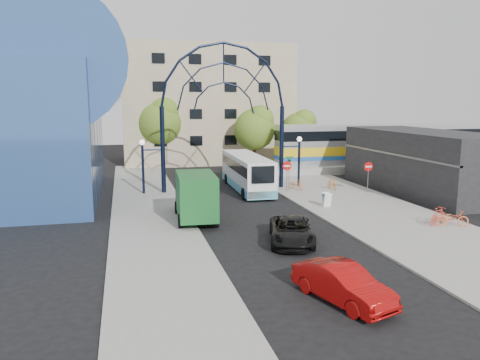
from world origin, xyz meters
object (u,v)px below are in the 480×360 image
object	(u,v)px
do_not_enter_sign	(368,170)
red_sedan	(343,284)
tree_north_b	(160,121)
black_suv	(291,231)
bike_near_a	(296,184)
sandwich_board	(327,198)
bike_far_a	(452,218)
tree_north_a	(256,127)
street_name_sign	(289,166)
bike_far_b	(438,216)
train_car	(388,143)
city_bus	(247,172)
stop_sign	(287,169)
tree_north_c	(300,128)
green_truck	(195,196)
bike_near_b	(332,184)

from	to	relation	value
do_not_enter_sign	red_sedan	bearing A→B (deg)	-121.53
do_not_enter_sign	red_sedan	world-z (taller)	do_not_enter_sign
tree_north_b	black_suv	world-z (taller)	tree_north_b
bike_near_a	tree_north_b	bearing A→B (deg)	99.50
sandwich_board	bike_far_a	bearing A→B (deg)	-52.63
sandwich_board	tree_north_a	bearing A→B (deg)	88.50
street_name_sign	bike_far_b	bearing A→B (deg)	-69.11
train_car	bike_near_a	distance (m)	17.14
sandwich_board	city_bus	xyz separation A→B (m)	(-3.61, 8.20, 0.78)
stop_sign	tree_north_c	world-z (taller)	tree_north_c
green_truck	street_name_sign	bearing A→B (deg)	43.76
street_name_sign	green_truck	xyz separation A→B (m)	(-9.02, -7.70, -0.60)
do_not_enter_sign	bike_near_a	distance (m)	5.94
tree_north_a	red_sedan	bearing A→B (deg)	-100.65
do_not_enter_sign	tree_north_b	bearing A→B (deg)	126.74
train_car	bike_far_a	bearing A→B (deg)	-112.54
city_bus	bike_far_a	size ratio (longest dim) A/B	5.80
tree_north_c	bike_near_a	distance (m)	16.96
street_name_sign	bike_far_b	xyz separation A→B (m)	(4.84, -12.69, -1.49)
green_truck	tree_north_a	bearing A→B (deg)	67.96
train_car	bike_near_a	world-z (taller)	train_car
black_suv	city_bus	bearing A→B (deg)	100.34
black_suv	bike_near_a	xyz separation A→B (m)	(5.48, 13.72, -0.10)
do_not_enter_sign	tree_north_a	bearing A→B (deg)	107.03
city_bus	bike_far_b	distance (m)	16.40
green_truck	bike_far_b	bearing A→B (deg)	-16.52
city_bus	bike_near_a	size ratio (longest dim) A/B	6.28
stop_sign	tree_north_c	size ratio (longest dim) A/B	0.38
street_name_sign	tree_north_a	xyz separation A→B (m)	(0.92, 13.33, 2.48)
stop_sign	tree_north_c	xyz separation A→B (m)	(7.32, 15.93, 2.28)
tree_north_a	tree_north_b	size ratio (longest dim) A/B	0.88
street_name_sign	tree_north_b	distance (m)	19.81
stop_sign	bike_far_a	xyz separation A→B (m)	(5.82, -12.60, -1.39)
bike_far_a	street_name_sign	bearing A→B (deg)	44.59
bike_far_a	bike_near_b	bearing A→B (deg)	30.70
street_name_sign	bike_far_a	xyz separation A→B (m)	(5.42, -13.20, -1.53)
do_not_enter_sign	stop_sign	bearing A→B (deg)	162.12
city_bus	bike_near_b	world-z (taller)	city_bus
black_suv	bike_far_a	distance (m)	10.26
train_car	bike_near_a	bearing A→B (deg)	-146.44
sandwich_board	train_car	bearing A→B (deg)	48.05
do_not_enter_sign	green_truck	distance (m)	15.68
stop_sign	tree_north_a	xyz separation A→B (m)	(1.32, 13.93, 2.61)
bike_near_b	bike_far_a	xyz separation A→B (m)	(1.85, -12.50, 0.00)
black_suv	train_car	bearing A→B (deg)	66.04
bike_far_b	black_suv	bearing A→B (deg)	71.40
street_name_sign	bike_near_b	world-z (taller)	street_name_sign
street_name_sign	black_suv	world-z (taller)	street_name_sign
sandwich_board	city_bus	distance (m)	8.99
train_car	tree_north_b	xyz separation A→B (m)	(-23.88, 7.93, 2.37)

